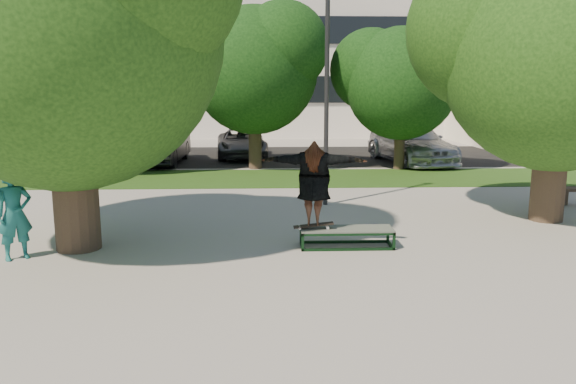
{
  "coord_description": "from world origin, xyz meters",
  "views": [
    {
      "loc": [
        -0.56,
        -9.63,
        3.05
      ],
      "look_at": [
        -0.17,
        0.6,
        1.16
      ],
      "focal_mm": 35.0,
      "sensor_mm": 36.0,
      "label": 1
    }
  ],
  "objects_px": {
    "tree_right": "(555,41)",
    "bystander": "(14,214)",
    "car_grey": "(241,143)",
    "car_dark": "(160,144)",
    "grind_box": "(347,237)",
    "tree_left": "(60,12)",
    "lamppost": "(327,85)",
    "car_silver_a": "(112,143)",
    "car_silver_b": "(411,143)"
  },
  "relations": [
    {
      "from": "tree_left",
      "to": "car_silver_a",
      "type": "height_order",
      "value": "tree_left"
    },
    {
      "from": "grind_box",
      "to": "car_dark",
      "type": "xyz_separation_m",
      "value": [
        -5.9,
        12.58,
        0.62
      ]
    },
    {
      "from": "tree_right",
      "to": "grind_box",
      "type": "bearing_deg",
      "value": -156.32
    },
    {
      "from": "tree_right",
      "to": "lamppost",
      "type": "bearing_deg",
      "value": 158.72
    },
    {
      "from": "tree_left",
      "to": "car_dark",
      "type": "bearing_deg",
      "value": 92.83
    },
    {
      "from": "car_silver_b",
      "to": "tree_left",
      "type": "bearing_deg",
      "value": -138.89
    },
    {
      "from": "tree_left",
      "to": "car_grey",
      "type": "height_order",
      "value": "tree_left"
    },
    {
      "from": "grind_box",
      "to": "car_silver_b",
      "type": "xyz_separation_m",
      "value": [
        4.47,
        12.58,
        0.61
      ]
    },
    {
      "from": "grind_box",
      "to": "car_silver_a",
      "type": "xyz_separation_m",
      "value": [
        -8.12,
        13.51,
        0.59
      ]
    },
    {
      "from": "tree_right",
      "to": "car_grey",
      "type": "xyz_separation_m",
      "value": [
        -7.6,
        12.43,
        -3.46
      ]
    },
    {
      "from": "lamppost",
      "to": "car_dark",
      "type": "xyz_separation_m",
      "value": [
        -5.91,
        8.5,
        -2.34
      ]
    },
    {
      "from": "car_dark",
      "to": "car_grey",
      "type": "xyz_separation_m",
      "value": [
        3.23,
        2.02,
        -0.17
      ]
    },
    {
      "from": "tree_right",
      "to": "car_silver_a",
      "type": "xyz_separation_m",
      "value": [
        -13.05,
        11.34,
        -3.32
      ]
    },
    {
      "from": "bystander",
      "to": "car_silver_a",
      "type": "height_order",
      "value": "bystander"
    },
    {
      "from": "lamppost",
      "to": "car_grey",
      "type": "height_order",
      "value": "lamppost"
    },
    {
      "from": "car_silver_a",
      "to": "grind_box",
      "type": "bearing_deg",
      "value": -49.29
    },
    {
      "from": "car_grey",
      "to": "car_silver_b",
      "type": "height_order",
      "value": "car_silver_b"
    },
    {
      "from": "car_grey",
      "to": "car_dark",
      "type": "bearing_deg",
      "value": -152.63
    },
    {
      "from": "car_grey",
      "to": "tree_left",
      "type": "bearing_deg",
      "value": -104.91
    },
    {
      "from": "car_silver_b",
      "to": "car_silver_a",
      "type": "bearing_deg",
      "value": 165.05
    },
    {
      "from": "tree_right",
      "to": "bystander",
      "type": "height_order",
      "value": "tree_right"
    },
    {
      "from": "tree_left",
      "to": "car_dark",
      "type": "height_order",
      "value": "tree_left"
    },
    {
      "from": "tree_right",
      "to": "bystander",
      "type": "distance_m",
      "value": 11.8
    },
    {
      "from": "car_grey",
      "to": "tree_right",
      "type": "bearing_deg",
      "value": -63.22
    },
    {
      "from": "tree_right",
      "to": "grind_box",
      "type": "distance_m",
      "value": 6.65
    },
    {
      "from": "lamppost",
      "to": "car_silver_b",
      "type": "height_order",
      "value": "lamppost"
    },
    {
      "from": "lamppost",
      "to": "bystander",
      "type": "distance_m",
      "value": 8.0
    },
    {
      "from": "car_grey",
      "to": "grind_box",
      "type": "bearing_deg",
      "value": -84.28
    },
    {
      "from": "tree_left",
      "to": "lamppost",
      "type": "relative_size",
      "value": 1.16
    },
    {
      "from": "car_silver_a",
      "to": "bystander",
      "type": "bearing_deg",
      "value": -72.07
    },
    {
      "from": "grind_box",
      "to": "car_grey",
      "type": "relative_size",
      "value": 0.39
    },
    {
      "from": "bystander",
      "to": "car_dark",
      "type": "xyz_separation_m",
      "value": [
        0.19,
        13.13,
        -0.02
      ]
    },
    {
      "from": "car_dark",
      "to": "bystander",
      "type": "bearing_deg",
      "value": -89.78
    },
    {
      "from": "tree_right",
      "to": "grind_box",
      "type": "relative_size",
      "value": 3.62
    },
    {
      "from": "tree_left",
      "to": "lamppost",
      "type": "height_order",
      "value": "tree_left"
    },
    {
      "from": "tree_right",
      "to": "car_silver_b",
      "type": "relative_size",
      "value": 1.18
    },
    {
      "from": "tree_right",
      "to": "lamppost",
      "type": "distance_m",
      "value": 5.36
    },
    {
      "from": "bystander",
      "to": "car_dark",
      "type": "bearing_deg",
      "value": 52.12
    },
    {
      "from": "bystander",
      "to": "car_grey",
      "type": "height_order",
      "value": "bystander"
    },
    {
      "from": "grind_box",
      "to": "car_dark",
      "type": "relative_size",
      "value": 0.36
    },
    {
      "from": "car_silver_a",
      "to": "car_grey",
      "type": "bearing_deg",
      "value": 20.96
    },
    {
      "from": "bystander",
      "to": "car_grey",
      "type": "distance_m",
      "value": 15.53
    },
    {
      "from": "car_dark",
      "to": "car_grey",
      "type": "height_order",
      "value": "car_dark"
    },
    {
      "from": "lamppost",
      "to": "car_silver_a",
      "type": "height_order",
      "value": "lamppost"
    },
    {
      "from": "grind_box",
      "to": "car_grey",
      "type": "xyz_separation_m",
      "value": [
        -2.67,
        14.59,
        0.45
      ]
    },
    {
      "from": "tree_left",
      "to": "car_silver_a",
      "type": "bearing_deg",
      "value": 102.03
    },
    {
      "from": "car_grey",
      "to": "car_silver_b",
      "type": "bearing_deg",
      "value": -20.43
    },
    {
      "from": "grind_box",
      "to": "car_grey",
      "type": "height_order",
      "value": "car_grey"
    },
    {
      "from": "grind_box",
      "to": "car_dark",
      "type": "distance_m",
      "value": 13.9
    },
    {
      "from": "tree_left",
      "to": "tree_right",
      "type": "relative_size",
      "value": 1.09
    }
  ]
}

